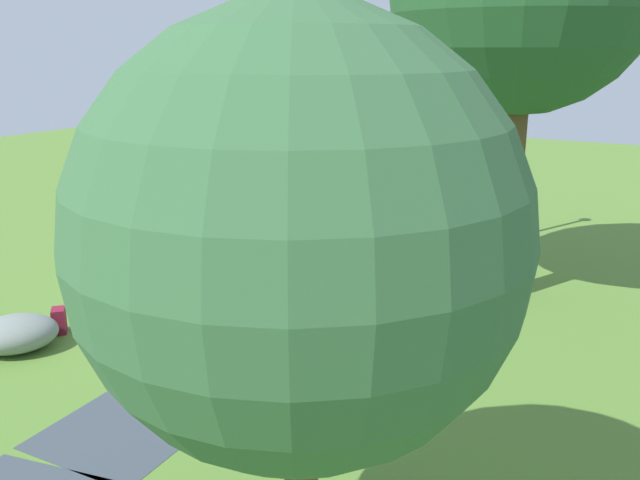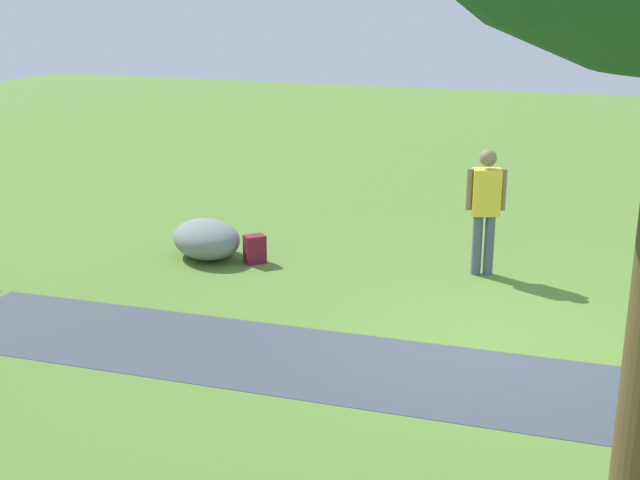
# 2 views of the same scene
# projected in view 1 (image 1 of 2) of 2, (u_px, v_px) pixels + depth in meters

# --- Properties ---
(ground_plane) EXTENTS (48.00, 48.00, 0.00)m
(ground_plane) POSITION_uv_depth(u_px,v_px,m) (272.00, 283.00, 12.72)
(ground_plane) COLOR #547D30
(footpath_segment_near) EXTENTS (8.13, 2.47, 0.01)m
(footpath_segment_near) POSITION_uv_depth(u_px,v_px,m) (451.00, 223.00, 17.06)
(footpath_segment_near) COLOR #3B444D
(footpath_segment_near) RESTS_ON ground
(footpath_segment_mid) EXTENTS (8.07, 2.07, 0.01)m
(footpath_segment_mid) POSITION_uv_depth(u_px,v_px,m) (265.00, 332.00, 10.52)
(footpath_segment_mid) COLOR #3B444D
(footpath_segment_mid) RESTS_ON ground
(young_tree_near_path) EXTENTS (3.01, 3.01, 4.61)m
(young_tree_near_path) POSITION_uv_depth(u_px,v_px,m) (299.00, 238.00, 4.38)
(young_tree_near_path) COLOR brown
(young_tree_near_path) RESTS_ON ground
(lamp_post) EXTENTS (0.28, 0.28, 3.31)m
(lamp_post) POSITION_uv_depth(u_px,v_px,m) (522.00, 150.00, 15.27)
(lamp_post) COLOR black
(lamp_post) RESTS_ON ground
(lawn_boulder) EXTENTS (1.49, 1.45, 0.54)m
(lawn_boulder) POSITION_uv_depth(u_px,v_px,m) (16.00, 334.00, 9.81)
(lawn_boulder) COLOR gray
(lawn_boulder) RESTS_ON ground
(woman_with_handbag) EXTENTS (0.40, 0.44, 1.73)m
(woman_with_handbag) POSITION_uv_depth(u_px,v_px,m) (315.00, 180.00, 17.26)
(woman_with_handbag) COLOR #334163
(woman_with_handbag) RESTS_ON ground
(man_near_boulder) EXTENTS (0.50, 0.34, 1.70)m
(man_near_boulder) POSITION_uv_depth(u_px,v_px,m) (162.00, 224.00, 13.09)
(man_near_boulder) COLOR #4B5769
(man_near_boulder) RESTS_ON ground
(handbag_on_grass) EXTENTS (0.38, 0.38, 0.31)m
(handbag_on_grass) POSITION_uv_depth(u_px,v_px,m) (312.00, 209.00, 17.98)
(handbag_on_grass) COLOR gray
(handbag_on_grass) RESTS_ON ground
(backpack_by_boulder) EXTENTS (0.35, 0.35, 0.40)m
(backpack_by_boulder) POSITION_uv_depth(u_px,v_px,m) (58.00, 321.00, 10.46)
(backpack_by_boulder) COLOR maroon
(backpack_by_boulder) RESTS_ON ground
(frisbee_on_grass) EXTENTS (0.24, 0.24, 0.02)m
(frisbee_on_grass) POSITION_uv_depth(u_px,v_px,m) (203.00, 210.00, 18.44)
(frisbee_on_grass) COLOR white
(frisbee_on_grass) RESTS_ON ground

